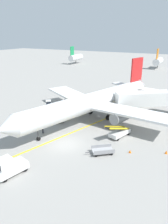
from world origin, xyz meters
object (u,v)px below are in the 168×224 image
ground_crew_marshaller (43,128)px  baggage_tug_near_wing (49,105)px  safety_cone_nose_left (130,151)px  safety_cone_nose_right (166,152)px  belt_loader_aft_hold (60,116)px  baggage_cart_loaded (103,151)px  jet_bridge (154,98)px  belt_loader_forward_hold (119,132)px  airliner (94,101)px  pushback_tug (9,167)px

ground_crew_marshaller → baggage_tug_near_wing: bearing=122.4°
safety_cone_nose_left → safety_cone_nose_right: (4.30, 2.06, 0.00)m
belt_loader_aft_hold → ground_crew_marshaller: size_ratio=2.88×
belt_loader_aft_hold → baggage_cart_loaded: 13.62m
jet_bridge → baggage_tug_near_wing: jet_bridge is taller
jet_bridge → ground_crew_marshaller: bearing=-131.1°
jet_bridge → safety_cone_nose_right: 14.16m
baggage_cart_loaded → safety_cone_nose_left: size_ratio=7.76×
jet_bridge → safety_cone_nose_left: jet_bridge is taller
jet_bridge → belt_loader_forward_hold: bearing=-103.5°
airliner → belt_loader_forward_hold: bearing=-35.0°
safety_cone_nose_left → baggage_tug_near_wing: bearing=156.7°
airliner → safety_cone_nose_left: bearing=-41.7°
pushback_tug → baggage_cart_loaded: size_ratio=1.16×
safety_cone_nose_left → belt_loader_aft_hold: bearing=160.9°
baggage_cart_loaded → safety_cone_nose_right: 8.46m
baggage_tug_near_wing → baggage_cart_loaded: 19.91m
belt_loader_aft_hold → ground_crew_marshaller: 5.97m
belt_loader_aft_hold → pushback_tug: bearing=-75.6°
belt_loader_forward_hold → belt_loader_aft_hold: same height
airliner → jet_bridge: 11.44m
baggage_cart_loaded → belt_loader_aft_hold: bearing=148.7°
belt_loader_forward_hold → belt_loader_aft_hold: size_ratio=1.05×
belt_loader_forward_hold → ground_crew_marshaller: (-11.14, -4.61, 0.13)m
jet_bridge → belt_loader_aft_hold: bearing=-145.7°
baggage_cart_loaded → safety_cone_nose_right: (7.44, 4.02, -0.25)m
ground_crew_marshaller → safety_cone_nose_right: bearing=8.9°
belt_loader_forward_hold → ground_crew_marshaller: 12.06m
baggage_tug_near_wing → safety_cone_nose_left: 21.79m
pushback_tug → safety_cone_nose_right: (14.95, 13.01, -0.77)m
airliner → belt_loader_aft_hold: 6.78m
belt_loader_forward_hold → baggage_cart_loaded: belt_loader_forward_hold is taller
pushback_tug → safety_cone_nose_right: bearing=41.0°
pushback_tug → belt_loader_forward_hold: belt_loader_forward_hold is taller
jet_bridge → safety_cone_nose_right: bearing=-71.0°
jet_bridge → airliner: bearing=-144.4°
jet_bridge → ground_crew_marshaller: (-13.85, -15.88, -2.63)m
pushback_tug → ground_crew_marshaller: (-3.37, 10.15, -0.08)m
belt_loader_forward_hold → baggage_cart_loaded: bearing=-92.5°
pushback_tug → baggage_tug_near_wing: bearing=115.5°
pushback_tug → safety_cone_nose_left: pushback_tug is taller
belt_loader_forward_hold → safety_cone_nose_right: bearing=-13.7°
pushback_tug → baggage_tug_near_wing: (-9.35, 19.56, -0.07)m
safety_cone_nose_left → ground_crew_marshaller: bearing=-176.7°
pushback_tug → safety_cone_nose_right: 19.83m
ground_crew_marshaller → safety_cone_nose_left: (14.02, 0.80, -0.69)m
airliner → jet_bridge: bearing=35.6°
pushback_tug → baggage_cart_loaded: bearing=50.1°
belt_loader_aft_hold → safety_cone_nose_left: 15.65m
jet_bridge → belt_loader_forward_hold: jet_bridge is taller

